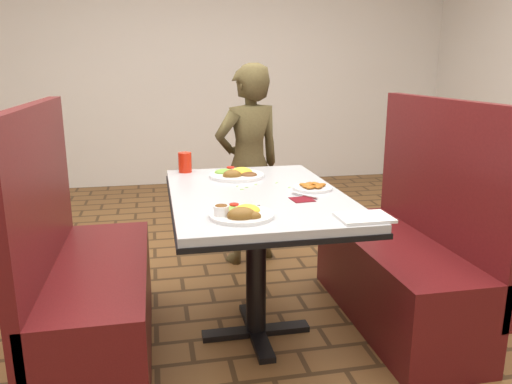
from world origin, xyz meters
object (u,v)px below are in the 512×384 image
(near_dinner_plate, at_px, (240,210))
(red_tumbler, at_px, (185,162))
(booth_bench_left, at_px, (88,288))
(far_dinner_plate, at_px, (237,172))
(booth_bench_right, at_px, (404,262))
(plantain_plate, at_px, (313,187))
(diner_person, at_px, (249,166))
(dining_table, at_px, (256,211))

(near_dinner_plate, height_order, red_tumbler, red_tumbler)
(booth_bench_left, xyz_separation_m, far_dinner_plate, (0.76, 0.35, 0.45))
(booth_bench_left, relative_size, booth_bench_right, 1.00)
(booth_bench_left, bearing_deg, plantain_plate, -0.12)
(near_dinner_plate, relative_size, far_dinner_plate, 0.88)
(booth_bench_right, bearing_deg, plantain_plate, -179.75)
(near_dinner_plate, height_order, far_dinner_plate, near_dinner_plate)
(plantain_plate, bearing_deg, near_dinner_plate, -137.65)
(plantain_plate, bearing_deg, red_tumbler, 137.47)
(diner_person, distance_m, red_tumbler, 0.68)
(dining_table, distance_m, diner_person, 1.03)
(near_dinner_plate, bearing_deg, plantain_plate, 42.35)
(near_dinner_plate, bearing_deg, booth_bench_left, 149.39)
(booth_bench_right, height_order, red_tumbler, booth_bench_right)
(booth_bench_left, xyz_separation_m, booth_bench_right, (1.60, 0.00, 0.00))
(diner_person, distance_m, far_dinner_plate, 0.70)
(dining_table, relative_size, diner_person, 0.90)
(near_dinner_plate, bearing_deg, dining_table, 69.87)
(dining_table, relative_size, red_tumbler, 10.87)
(diner_person, relative_size, near_dinner_plate, 5.22)
(far_dinner_plate, bearing_deg, dining_table, -84.06)
(booth_bench_right, bearing_deg, near_dinner_plate, -157.58)
(far_dinner_plate, relative_size, plantain_plate, 1.56)
(dining_table, distance_m, near_dinner_plate, 0.43)
(booth_bench_left, bearing_deg, diner_person, 46.72)
(diner_person, xyz_separation_m, plantain_plate, (0.13, -1.02, 0.09))
(dining_table, xyz_separation_m, near_dinner_plate, (-0.14, -0.39, 0.12))
(near_dinner_plate, distance_m, red_tumbler, 0.93)
(booth_bench_left, height_order, near_dinner_plate, booth_bench_left)
(booth_bench_right, bearing_deg, red_tumbler, 154.22)
(dining_table, relative_size, far_dinner_plate, 4.11)
(near_dinner_plate, xyz_separation_m, far_dinner_plate, (0.11, 0.74, -0.00))
(booth_bench_right, xyz_separation_m, far_dinner_plate, (-0.83, 0.35, 0.45))
(booth_bench_left, height_order, diner_person, diner_person)
(booth_bench_left, distance_m, near_dinner_plate, 0.88)
(booth_bench_left, distance_m, red_tumbler, 0.87)
(booth_bench_right, bearing_deg, dining_table, 180.00)
(booth_bench_right, xyz_separation_m, diner_person, (-0.64, 1.01, 0.35))
(dining_table, relative_size, booth_bench_right, 1.01)
(near_dinner_plate, height_order, plantain_plate, near_dinner_plate)
(far_dinner_plate, distance_m, plantain_plate, 0.47)
(diner_person, bearing_deg, booth_bench_right, 103.33)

